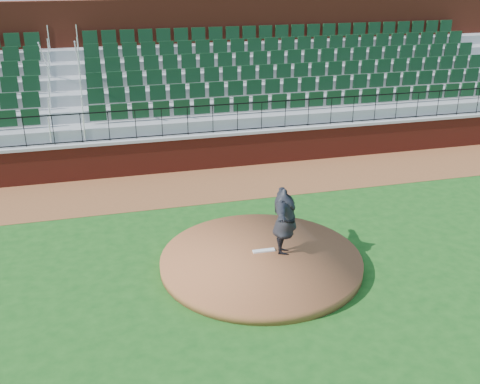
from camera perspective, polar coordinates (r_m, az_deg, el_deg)
The scene contains 10 objects.
ground at distance 14.17m, azimuth 1.55°, elevation -7.14°, with size 90.00×90.00×0.00m, color #184E16.
warning_track at distance 18.90m, azimuth -2.99°, elevation 0.81°, with size 34.00×3.20×0.01m, color brown.
field_wall at distance 20.17m, azimuth -3.97°, elevation 4.02°, with size 34.00×0.35×1.20m, color maroon.
wall_cap at distance 19.97m, azimuth -4.02°, elevation 5.79°, with size 34.00×0.45×0.10m, color #B7B7B7.
wall_railing at distance 19.81m, azimuth -4.06°, elevation 7.31°, with size 34.00×0.05×1.00m, color black, non-canonical shape.
seating_stands at distance 22.30m, azimuth -5.44°, elevation 10.34°, with size 34.00×5.10×4.60m, color gray, non-canonical shape.
concourse_wall at distance 24.93m, azimuth -6.58°, elevation 12.66°, with size 34.00×0.50×5.50m, color maroon.
pitchers_mound at distance 13.96m, azimuth 2.15°, elevation -7.05°, with size 4.97×4.97×0.25m, color brown.
pitching_rubber at distance 14.13m, azimuth 2.44°, elevation -5.98°, with size 0.56×0.14×0.04m, color white.
pitcher at distance 13.72m, azimuth 4.57°, elevation -3.00°, with size 2.12×0.58×1.73m, color black.
Camera 1 is at (-3.47, -11.78, 7.06)m, focal length 41.93 mm.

